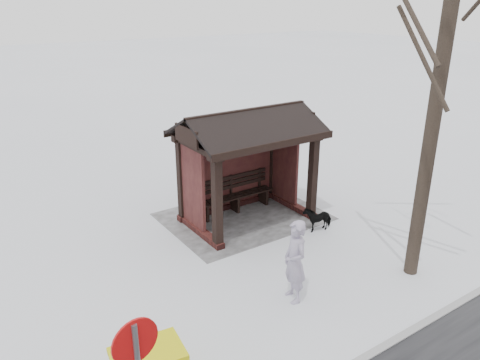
# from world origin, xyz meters

# --- Properties ---
(ground) EXTENTS (120.00, 120.00, 0.00)m
(ground) POSITION_xyz_m (0.00, 0.00, 0.00)
(ground) COLOR silver
(ground) RESTS_ON ground
(kerb) EXTENTS (120.00, 0.15, 0.06)m
(kerb) POSITION_xyz_m (0.00, 5.50, 0.01)
(kerb) COLOR gray
(kerb) RESTS_ON ground
(trampled_patch) EXTENTS (4.20, 3.20, 0.02)m
(trampled_patch) POSITION_xyz_m (0.00, -0.20, 0.01)
(trampled_patch) COLOR gray
(trampled_patch) RESTS_ON ground
(bus_shelter) EXTENTS (3.60, 2.40, 3.09)m
(bus_shelter) POSITION_xyz_m (0.00, -0.16, 2.17)
(bus_shelter) COLOR #3B1615
(bus_shelter) RESTS_ON ground
(pedestrian) EXTENTS (0.54, 0.71, 1.73)m
(pedestrian) POSITION_xyz_m (1.32, 3.52, 0.87)
(pedestrian) COLOR #9B91AA
(pedestrian) RESTS_ON ground
(dog) EXTENTS (0.79, 0.43, 0.64)m
(dog) POSITION_xyz_m (-1.19, 1.50, 0.32)
(dog) COLOR black
(dog) RESTS_ON ground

